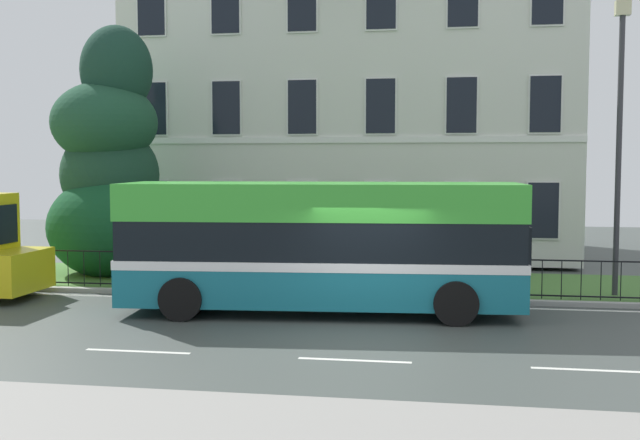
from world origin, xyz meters
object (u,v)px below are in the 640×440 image
evergreen_tree (113,178)px  georgian_townhouse (357,77)px  street_lamp_post (619,130)px  single_decker_bus (321,245)px  litter_bin (312,266)px

evergreen_tree → georgian_townhouse: bearing=49.6°
georgian_townhouse → street_lamp_post: size_ratio=2.16×
street_lamp_post → georgian_townhouse: bearing=128.8°
georgian_townhouse → single_decker_bus: bearing=-87.2°
evergreen_tree → single_decker_bus: size_ratio=0.83×
street_lamp_post → litter_bin: street_lamp_post is taller
evergreen_tree → single_decker_bus: (7.12, -4.69, -1.41)m
litter_bin → evergreen_tree: bearing=163.2°
litter_bin → street_lamp_post: bearing=0.9°
georgian_townhouse → litter_bin: georgian_townhouse is taller
georgian_townhouse → litter_bin: bearing=-90.5°
georgian_townhouse → street_lamp_post: bearing=-51.2°
single_decker_bus → street_lamp_post: (7.03, 2.86, 2.69)m
street_lamp_post → litter_bin: 8.50m
litter_bin → single_decker_bus: bearing=-75.9°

